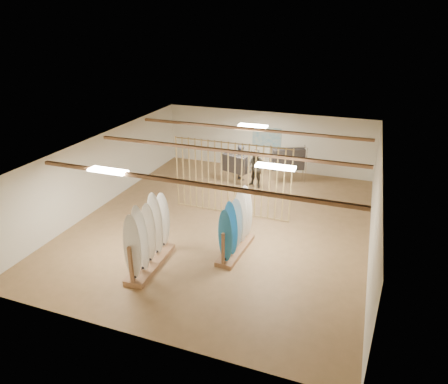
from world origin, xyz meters
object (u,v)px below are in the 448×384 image
(shopper_b, at_px, (256,166))
(clothing_rack_b, at_px, (288,159))
(rack_right, at_px, (236,233))
(clothing_rack_a, at_px, (235,164))
(shopper_a, at_px, (241,160))
(rack_left, at_px, (149,245))

(shopper_b, bearing_deg, clothing_rack_b, 60.56)
(rack_right, height_order, shopper_b, rack_right)
(clothing_rack_a, distance_m, shopper_b, 1.06)
(shopper_a, height_order, shopper_b, shopper_b)
(clothing_rack_a, relative_size, shopper_a, 0.72)
(clothing_rack_b, bearing_deg, shopper_a, 167.82)
(rack_right, bearing_deg, shopper_a, 110.02)
(clothing_rack_a, bearing_deg, shopper_a, 85.71)
(rack_right, bearing_deg, shopper_b, 103.03)
(clothing_rack_a, height_order, shopper_a, shopper_a)
(clothing_rack_b, xyz_separation_m, shopper_b, (-1.16, -1.07, -0.12))
(shopper_b, bearing_deg, shopper_a, 161.22)
(rack_left, bearing_deg, shopper_b, 77.11)
(rack_left, bearing_deg, shopper_a, 84.47)
(clothing_rack_b, xyz_separation_m, shopper_a, (-2.03, -0.42, -0.14))
(clothing_rack_b, bearing_deg, rack_right, -116.73)
(clothing_rack_a, bearing_deg, rack_right, -54.44)
(rack_right, xyz_separation_m, shopper_b, (-0.86, 5.30, 0.30))
(shopper_b, bearing_deg, rack_right, -62.86)
(rack_left, xyz_separation_m, rack_right, (2.13, 1.62, -0.06))
(rack_left, height_order, clothing_rack_b, rack_left)
(rack_right, relative_size, clothing_rack_b, 1.25)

